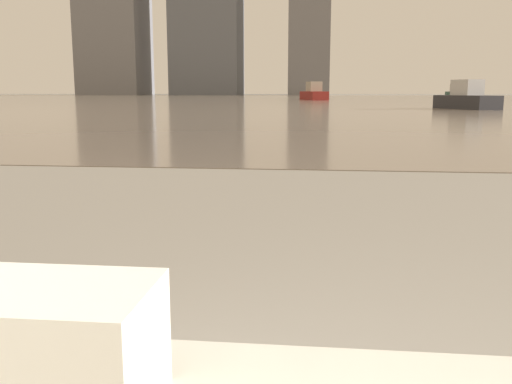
# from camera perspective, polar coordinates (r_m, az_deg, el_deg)

# --- Properties ---
(towel_stack) EXTENTS (0.29, 0.18, 0.16)m
(towel_stack) POSITION_cam_1_polar(r_m,az_deg,el_deg) (0.77, -21.23, -14.46)
(towel_stack) COLOR silver
(towel_stack) RESTS_ON bathtub
(harbor_water) EXTENTS (180.00, 110.00, 0.01)m
(harbor_water) POSITION_cam_1_polar(r_m,az_deg,el_deg) (61.84, 6.45, 9.19)
(harbor_water) COLOR gray
(harbor_water) RESTS_ON ground_plane
(harbor_boat_0) EXTENTS (2.73, 4.17, 1.48)m
(harbor_boat_0) POSITION_cam_1_polar(r_m,az_deg,el_deg) (31.36, 20.30, 8.75)
(harbor_boat_0) COLOR #2D2D33
(harbor_boat_0) RESTS_ON harbor_water
(harbor_boat_1) EXTENTS (1.77, 4.61, 1.70)m
(harbor_boat_1) POSITION_cam_1_polar(r_m,az_deg,el_deg) (76.03, 19.37, 9.31)
(harbor_boat_1) COLOR #335647
(harbor_boat_1) RESTS_ON harbor_water
(harbor_boat_2) EXTENTS (3.00, 5.07, 1.80)m
(harbor_boat_2) POSITION_cam_1_polar(r_m,az_deg,el_deg) (58.09, 5.81, 9.78)
(harbor_boat_2) COLOR maroon
(harbor_boat_2) RESTS_ON harbor_water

